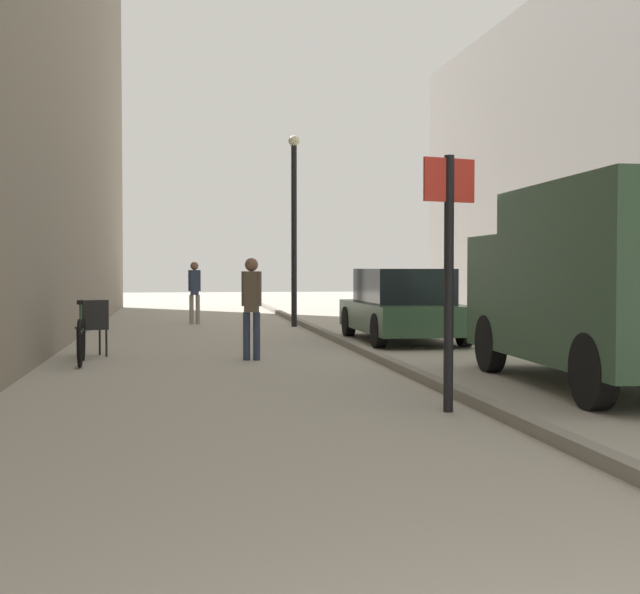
% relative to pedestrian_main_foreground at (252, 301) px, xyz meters
% --- Properties ---
extents(ground_plane, '(80.00, 80.00, 0.00)m').
position_rel_pedestrian_main_foreground_xyz_m(ground_plane, '(0.39, -0.52, -0.94)').
color(ground_plane, '#A8A093').
extents(kerb_strip, '(0.16, 40.00, 0.12)m').
position_rel_pedestrian_main_foreground_xyz_m(kerb_strip, '(1.97, -0.52, -0.88)').
color(kerb_strip, gray).
rests_on(kerb_strip, ground_plane).
extents(pedestrian_main_foreground, '(0.31, 0.23, 1.62)m').
position_rel_pedestrian_main_foreground_xyz_m(pedestrian_main_foreground, '(0.00, 0.00, 0.00)').
color(pedestrian_main_foreground, '#2D3851').
rests_on(pedestrian_main_foreground, ground_plane).
extents(pedestrian_mid_block, '(0.32, 0.21, 1.63)m').
position_rel_pedestrian_main_foreground_xyz_m(pedestrian_mid_block, '(-0.74, 9.24, 0.00)').
color(pedestrian_mid_block, gray).
rests_on(pedestrian_mid_block, ground_plane).
extents(delivery_van, '(2.09, 4.93, 2.45)m').
position_rel_pedestrian_main_foreground_xyz_m(delivery_van, '(4.00, -3.85, 0.37)').
color(delivery_van, '#335138').
rests_on(delivery_van, ground_plane).
extents(parked_car, '(1.85, 4.21, 1.45)m').
position_rel_pedestrian_main_foreground_xyz_m(parked_car, '(3.29, 3.18, -0.22)').
color(parked_car, '#335138').
rests_on(parked_car, ground_plane).
extents(street_sign_post, '(0.58, 0.20, 2.60)m').
position_rel_pedestrian_main_foreground_xyz_m(street_sign_post, '(1.57, -5.31, 0.61)').
color(street_sign_post, black).
rests_on(street_sign_post, ground_plane).
extents(lamp_post, '(0.28, 0.28, 4.76)m').
position_rel_pedestrian_main_foreground_xyz_m(lamp_post, '(1.69, 7.78, 1.79)').
color(lamp_post, black).
rests_on(lamp_post, ground_plane).
extents(bicycle_leaning, '(0.18, 1.77, 0.98)m').
position_rel_pedestrian_main_foreground_xyz_m(bicycle_leaning, '(-2.61, -0.13, -0.56)').
color(bicycle_leaning, black).
rests_on(bicycle_leaning, ground_plane).
extents(cafe_chair_near_window, '(0.57, 0.57, 0.94)m').
position_rel_pedestrian_main_foreground_xyz_m(cafe_chair_near_window, '(-2.53, 0.93, -0.39)').
color(cafe_chair_near_window, black).
rests_on(cafe_chair_near_window, ground_plane).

